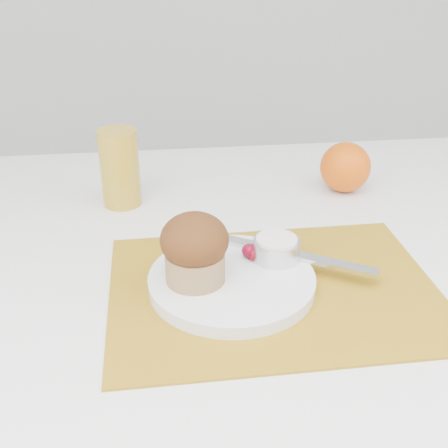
{
  "coord_description": "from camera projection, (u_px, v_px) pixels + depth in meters",
  "views": [
    {
      "loc": [
        -0.11,
        -0.64,
        1.15
      ],
      "look_at": [
        -0.03,
        0.02,
        0.8
      ],
      "focal_mm": 45.0,
      "sensor_mm": 36.0,
      "label": 1
    }
  ],
  "objects": [
    {
      "name": "table",
      "position": [
        241.0,
        429.0,
        0.98
      ],
      "size": [
        1.2,
        0.8,
        0.75
      ],
      "primitive_type": "cube",
      "color": "white",
      "rests_on": "ground"
    },
    {
      "name": "placemat",
      "position": [
        274.0,
        289.0,
        0.7
      ],
      "size": [
        0.41,
        0.3,
        0.0
      ],
      "primitive_type": "cube",
      "rotation": [
        0.0,
        0.0,
        0.01
      ],
      "color": "#A37616",
      "rests_on": "table"
    },
    {
      "name": "plate",
      "position": [
        232.0,
        281.0,
        0.7
      ],
      "size": [
        0.23,
        0.23,
        0.02
      ],
      "primitive_type": "cylinder",
      "rotation": [
        0.0,
        0.0,
        0.14
      ],
      "color": "white",
      "rests_on": "placemat"
    },
    {
      "name": "ramekin",
      "position": [
        276.0,
        249.0,
        0.72
      ],
      "size": [
        0.07,
        0.07,
        0.03
      ],
      "primitive_type": "cylinder",
      "rotation": [
        0.0,
        0.0,
        0.27
      ],
      "color": "silver",
      "rests_on": "plate"
    },
    {
      "name": "cream",
      "position": [
        277.0,
        240.0,
        0.72
      ],
      "size": [
        0.06,
        0.06,
        0.01
      ],
      "primitive_type": "cylinder",
      "rotation": [
        0.0,
        0.0,
        -0.17
      ],
      "color": "white",
      "rests_on": "ramekin"
    },
    {
      "name": "raspberry_near",
      "position": [
        250.0,
        251.0,
        0.73
      ],
      "size": [
        0.02,
        0.02,
        0.02
      ],
      "primitive_type": "ellipsoid",
      "color": "#510216",
      "rests_on": "plate"
    },
    {
      "name": "raspberry_far",
      "position": [
        254.0,
        254.0,
        0.72
      ],
      "size": [
        0.02,
        0.02,
        0.02
      ],
      "primitive_type": "ellipsoid",
      "color": "#54020B",
      "rests_on": "plate"
    },
    {
      "name": "butter_knife",
      "position": [
        295.0,
        255.0,
        0.73
      ],
      "size": [
        0.19,
        0.13,
        0.01
      ],
      "primitive_type": "cube",
      "rotation": [
        0.0,
        0.0,
        -0.56
      ],
      "color": "silver",
      "rests_on": "plate"
    },
    {
      "name": "orange",
      "position": [
        345.0,
        167.0,
        0.95
      ],
      "size": [
        0.08,
        0.08,
        0.08
      ],
      "primitive_type": "sphere",
      "color": "#E95B08",
      "rests_on": "table"
    },
    {
      "name": "juice_glass",
      "position": [
        120.0,
        168.0,
        0.89
      ],
      "size": [
        0.07,
        0.07,
        0.12
      ],
      "primitive_type": "cylinder",
      "rotation": [
        0.0,
        0.0,
        -0.21
      ],
      "color": "gold",
      "rests_on": "table"
    },
    {
      "name": "muffin",
      "position": [
        195.0,
        248.0,
        0.67
      ],
      "size": [
        0.09,
        0.09,
        0.09
      ],
      "color": "#A68150",
      "rests_on": "plate"
    }
  ]
}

